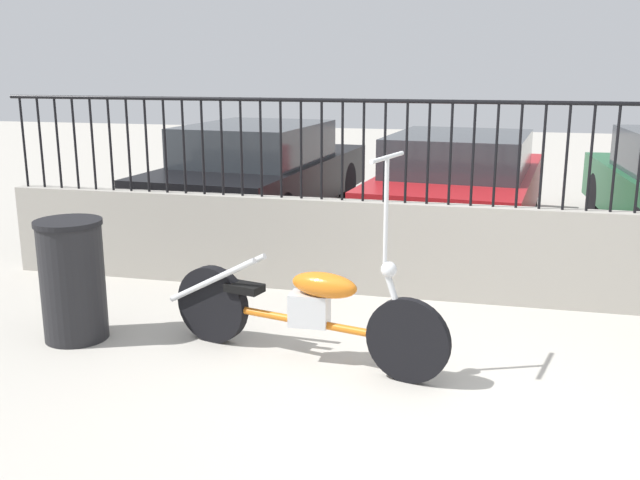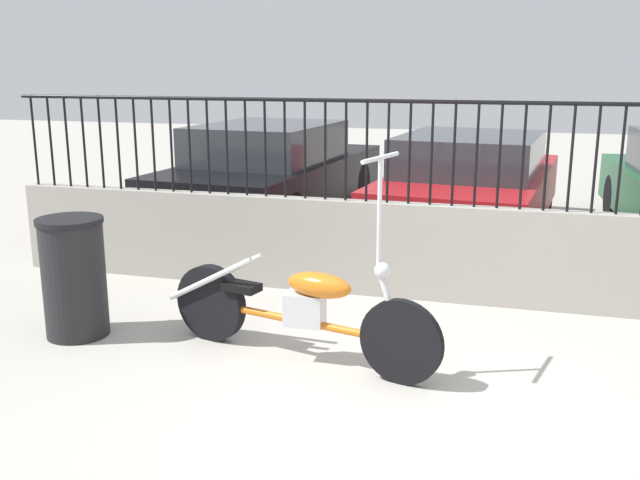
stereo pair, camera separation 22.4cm
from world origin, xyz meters
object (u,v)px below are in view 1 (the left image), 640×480
Objects in this scene: motorcycle_orange at (292,306)px; car_red at (460,184)px; car_black at (261,171)px; trash_bin at (73,280)px.

motorcycle_orange is 0.52× the size of car_red.
car_black is at bearing 124.78° from motorcycle_orange.
trash_bin is at bearing -175.32° from car_black.
car_black is (0.01, 4.70, 0.19)m from trash_bin.
motorcycle_orange is at bearing -154.58° from car_black.
motorcycle_orange reaches higher than car_red.
car_black is at bearing 88.59° from car_red.
motorcycle_orange is at bearing 173.10° from car_red.
car_black is 1.08× the size of car_red.
trash_bin is 5.15m from car_red.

